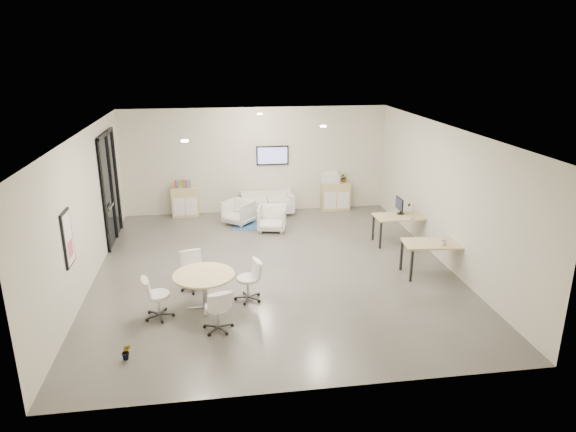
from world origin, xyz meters
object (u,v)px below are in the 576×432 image
(loveseat, at_px, (267,204))
(desk_rear, at_px, (402,218))
(desk_front, at_px, (436,246))
(round_table, at_px, (204,278))
(sideboard_left, at_px, (185,202))
(armchair_right, at_px, (272,217))
(sideboard_right, at_px, (335,196))
(armchair_left, at_px, (238,211))

(loveseat, distance_m, desk_rear, 4.37)
(desk_front, height_order, round_table, desk_front)
(loveseat, distance_m, desk_front, 5.91)
(sideboard_left, relative_size, armchair_right, 1.16)
(round_table, bearing_deg, sideboard_left, 95.93)
(sideboard_right, height_order, round_table, sideboard_right)
(loveseat, bearing_deg, sideboard_right, -0.40)
(sideboard_right, height_order, desk_rear, sideboard_right)
(sideboard_right, bearing_deg, desk_front, -78.01)
(desk_front, bearing_deg, armchair_left, 140.98)
(armchair_left, bearing_deg, sideboard_left, -170.84)
(round_table, bearing_deg, armchair_right, 67.19)
(sideboard_left, bearing_deg, round_table, -84.07)
(armchair_right, distance_m, desk_front, 4.76)
(round_table, bearing_deg, desk_front, 9.85)
(sideboard_left, distance_m, round_table, 6.01)
(armchair_left, xyz_separation_m, desk_rear, (4.11, -2.18, 0.29))
(loveseat, bearing_deg, desk_front, -60.97)
(sideboard_right, relative_size, desk_front, 0.59)
(sideboard_right, xyz_separation_m, desk_front, (1.08, -5.08, 0.23))
(armchair_right, height_order, round_table, armchair_right)
(armchair_right, bearing_deg, sideboard_left, 157.33)
(sideboard_left, distance_m, armchair_left, 1.81)
(loveseat, xyz_separation_m, desk_rear, (3.20, -2.96, 0.36))
(armchair_left, bearing_deg, loveseat, 81.14)
(sideboard_right, relative_size, round_table, 0.74)
(sideboard_left, distance_m, desk_front, 7.65)
(desk_rear, xyz_separation_m, desk_front, (0.05, -1.97, 0.00))
(armchair_left, bearing_deg, desk_front, -4.38)
(desk_rear, bearing_deg, sideboard_right, 107.66)
(sideboard_right, relative_size, armchair_right, 1.14)
(armchair_left, relative_size, round_table, 0.64)
(sideboard_right, height_order, loveseat, sideboard_right)
(armchair_right, height_order, desk_front, armchair_right)
(loveseat, relative_size, armchair_left, 2.11)
(loveseat, relative_size, armchair_right, 2.08)
(desk_rear, relative_size, round_table, 1.21)
(loveseat, bearing_deg, sideboard_left, 171.86)
(loveseat, distance_m, armchair_right, 1.49)
(armchair_left, bearing_deg, desk_rear, 12.59)
(sideboard_right, distance_m, round_table, 7.19)
(armchair_right, relative_size, desk_rear, 0.53)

